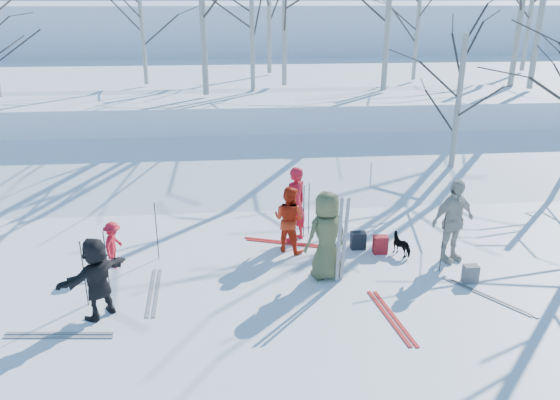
{
  "coord_description": "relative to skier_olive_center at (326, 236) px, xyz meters",
  "views": [
    {
      "loc": [
        -1.01,
        -9.81,
        5.57
      ],
      "look_at": [
        0.0,
        1.5,
        1.3
      ],
      "focal_mm": 35.0,
      "sensor_mm": 36.0,
      "label": 1
    }
  ],
  "objects": [
    {
      "name": "upright_ski_right",
      "position": [
        0.33,
        -0.27,
        0.01
      ],
      "size": [
        0.12,
        0.23,
        1.89
      ],
      "primitive_type": "cube",
      "rotation": [
        0.1,
        0.0,
        0.25
      ],
      "color": "silver",
      "rests_on": "ground"
    },
    {
      "name": "ski_pole_f",
      "position": [
        -4.72,
        -0.72,
        -0.27
      ],
      "size": [
        0.02,
        0.02,
        1.34
      ],
      "primitive_type": "cylinder",
      "color": "black",
      "rests_on": "ground"
    },
    {
      "name": "skier_red_seated",
      "position": [
        -4.5,
        0.87,
        -0.42
      ],
      "size": [
        0.51,
        0.73,
        1.04
      ],
      "primitive_type": "imported",
      "rotation": [
        0.0,
        0.0,
        1.37
      ],
      "color": "red",
      "rests_on": "ground"
    },
    {
      "name": "birch_plateau_l",
      "position": [
        -0.06,
        15.58,
        4.37
      ],
      "size": [
        4.95,
        4.95,
        6.22
      ],
      "primitive_type": null,
      "color": "silver",
      "rests_on": "snow_plateau"
    },
    {
      "name": "ski_pair_a",
      "position": [
        -3.52,
        -0.35,
        -0.93
      ],
      "size": [
        0.38,
        1.92,
        0.02
      ],
      "primitive_type": null,
      "rotation": [
        0.0,
        0.0,
        0.05
      ],
      "color": "silver",
      "rests_on": "ground"
    },
    {
      "name": "skier_redor_behind",
      "position": [
        -0.64,
        1.32,
        -0.16
      ],
      "size": [
        0.96,
        0.92,
        1.56
      ],
      "primitive_type": "imported",
      "rotation": [
        0.0,
        0.0,
        2.54
      ],
      "color": "red",
      "rests_on": "ground"
    },
    {
      "name": "upright_ski_left",
      "position": [
        0.21,
        -0.3,
        0.01
      ],
      "size": [
        0.09,
        0.16,
        1.9
      ],
      "primitive_type": "cube",
      "rotation": [
        0.07,
        0.0,
        0.11
      ],
      "color": "silver",
      "rests_on": "ground"
    },
    {
      "name": "ski_pole_b",
      "position": [
        -4.39,
        -0.3,
        -0.27
      ],
      "size": [
        0.02,
        0.02,
        1.34
      ],
      "primitive_type": "cylinder",
      "color": "black",
      "rests_on": "ground"
    },
    {
      "name": "snow_plateau",
      "position": [
        -0.85,
        16.71,
        0.06
      ],
      "size": [
        70.0,
        18.0,
        2.2
      ],
      "primitive_type": "cube",
      "color": "white",
      "rests_on": "ground"
    },
    {
      "name": "ground",
      "position": [
        -0.85,
        -0.29,
        -0.94
      ],
      "size": [
        120.0,
        120.0,
        0.0
      ],
      "primitive_type": "plane",
      "color": "white",
      "rests_on": "ground"
    },
    {
      "name": "far_hill",
      "position": [
        -0.85,
        37.71,
        1.06
      ],
      "size": [
        90.0,
        30.0,
        6.0
      ],
      "primitive_type": "cube",
      "color": "white",
      "rests_on": "ground"
    },
    {
      "name": "backpack_red",
      "position": [
        1.44,
        1.0,
        -0.73
      ],
      "size": [
        0.32,
        0.22,
        0.42
      ],
      "primitive_type": "cube",
      "color": "maroon",
      "rests_on": "ground"
    },
    {
      "name": "skier_red_north",
      "position": [
        -0.44,
        1.89,
        -0.02
      ],
      "size": [
        0.8,
        0.75,
        1.84
      ],
      "primitive_type": "imported",
      "rotation": [
        0.0,
        0.0,
        3.77
      ],
      "color": "red",
      "rests_on": "ground"
    },
    {
      "name": "birch_edge_e",
      "position": [
        4.91,
        5.67,
        1.33
      ],
      "size": [
        3.78,
        3.78,
        4.55
      ],
      "primitive_type": null,
      "color": "silver",
      "rests_on": "ground"
    },
    {
      "name": "skier_olive_center",
      "position": [
        0.0,
        0.0,
        0.0
      ],
      "size": [
        1.08,
        0.89,
        1.89
      ],
      "primitive_type": "imported",
      "rotation": [
        0.0,
        0.0,
        3.51
      ],
      "color": "#4C5331",
      "rests_on": "ground"
    },
    {
      "name": "ski_pair_b",
      "position": [
        -4.99,
        -1.71,
        -0.93
      ],
      "size": [
        0.54,
        1.94,
        0.02
      ],
      "primitive_type": null,
      "rotation": [
        0.0,
        0.0,
        1.48
      ],
      "color": "silver",
      "rests_on": "ground"
    },
    {
      "name": "birch_plateau_e",
      "position": [
        5.88,
        12.84,
        3.38
      ],
      "size": [
        3.57,
        3.57,
        4.25
      ],
      "primitive_type": null,
      "color": "silver",
      "rests_on": "snow_plateau"
    },
    {
      "name": "skier_grey_west",
      "position": [
        -4.38,
        -1.11,
        -0.16
      ],
      "size": [
        1.31,
        1.39,
        1.56
      ],
      "primitive_type": "imported",
      "rotation": [
        0.0,
        0.0,
        3.98
      ],
      "color": "black",
      "rests_on": "ground"
    },
    {
      "name": "birch_plateau_g",
      "position": [
        -1.02,
        10.9,
        3.61
      ],
      "size": [
        3.9,
        3.9,
        4.72
      ],
      "primitive_type": null,
      "color": "silver",
      "rests_on": "snow_plateau"
    },
    {
      "name": "dog",
      "position": [
        1.92,
        0.89,
        -0.7
      ],
      "size": [
        0.54,
        0.64,
        0.5
      ],
      "primitive_type": "imported",
      "rotation": [
        0.0,
        0.0,
        3.71
      ],
      "color": "black",
      "rests_on": "ground"
    },
    {
      "name": "ski_pair_c",
      "position": [
        0.95,
        -1.67,
        -0.93
      ],
      "size": [
        0.72,
        1.96,
        0.02
      ],
      "primitive_type": null,
      "rotation": [
        0.0,
        0.0,
        0.14
      ],
      "color": "red",
      "rests_on": "ground"
    },
    {
      "name": "backpack_dark",
      "position": [
        0.99,
        1.29,
        -0.74
      ],
      "size": [
        0.34,
        0.24,
        0.4
      ],
      "primitive_type": "cube",
      "color": "black",
      "rests_on": "ground"
    },
    {
      "name": "ski_pole_e",
      "position": [
        -0.2,
        2.06,
        -0.27
      ],
      "size": [
        0.02,
        0.02,
        1.34
      ],
      "primitive_type": "cylinder",
      "color": "black",
      "rests_on": "ground"
    },
    {
      "name": "birch_plateau_j",
      "position": [
        0.27,
        11.83,
        4.12
      ],
      "size": [
        4.61,
        4.61,
        5.73
      ],
      "primitive_type": null,
      "color": "silver",
      "rests_on": "snow_plateau"
    },
    {
      "name": "ski_pair_d",
      "position": [
        3.06,
        -1.13,
        -0.93
      ],
      "size": [
        1.98,
        2.09,
        0.02
      ],
      "primitive_type": null,
      "rotation": [
        0.0,
        0.0,
        0.6
      ],
      "color": "silver",
      "rests_on": "ground"
    },
    {
      "name": "ski_pole_c",
      "position": [
        -0.06,
        2.19,
        -0.27
      ],
      "size": [
        0.02,
        0.02,
        1.34
      ],
      "primitive_type": "cylinder",
      "color": "black",
      "rests_on": "ground"
    },
    {
      "name": "skier_cream_east",
      "position": [
        2.88,
        0.52,
        0.0
      ],
      "size": [
        1.2,
        0.82,
        1.89
      ],
      "primitive_type": "imported",
      "rotation": [
        0.0,
        0.0,
        0.36
      ],
      "color": "beige",
      "rests_on": "ground"
    },
    {
      "name": "birch_plateau_d",
      "position": [
        -5.26,
        12.62,
        3.4
      ],
      "size": [
        3.6,
        3.6,
        4.28
      ],
      "primitive_type": null,
      "color": "silver",
      "rests_on": "snow_plateau"
    },
    {
      "name": "ski_pole_a",
      "position": [
        2.48,
        -0.01,
        -0.27
      ],
      "size": [
        0.02,
        0.02,
        1.34
      ],
      "primitive_type": "cylinder",
      "color": "black",
      "rests_on": "ground"
    },
    {
      "name": "backpack_grey",
      "position": [
        2.94,
        -0.51,
        -0.75
      ],
      "size": [
        0.3,
        0.2,
        0.38
      ],
      "primitive_type": "cube",
      "color": "#575A5F",
      "rests_on": "ground"
    },
    {
      "name": "ski_pole_d",
      "position": [
        -3.61,
        1.17,
        -0.27
      ],
      "size": [
        0.02,
        0.02,
        1.34
      ],
      "primitive_type": "cylinder",
      "color": "black",
      "rests_on": "ground"
    },
    {
      "name": "ski_pair_e",
      "position": [
        -0.72,
        1.73,
        -0.93
      ],
      "size": [
        1.38,
        2.02,
        0.02
      ],
      "primitive_type": null,
      "rotation": [
        0.0,
        0.0,
        1.24
      ],
      "color": "red",
      "rests_on": "ground"
    },
    {
      "name": "snow_ramp",
      "position": [
        -0.85,
        6.71,
        -0.79
      ],
      "size": [
        70.0,
        9.49,
        4.12
      ],
      "primitive_type": "cube",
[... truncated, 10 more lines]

